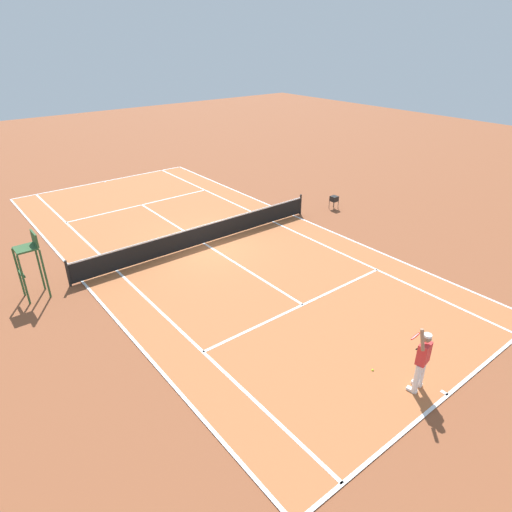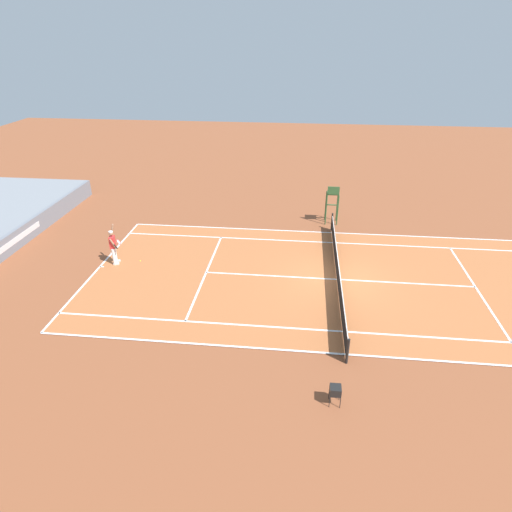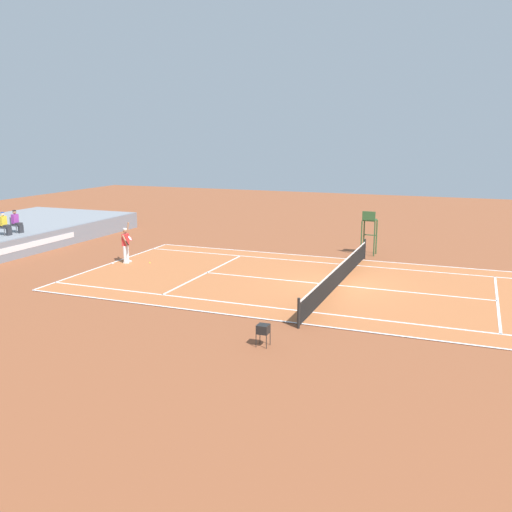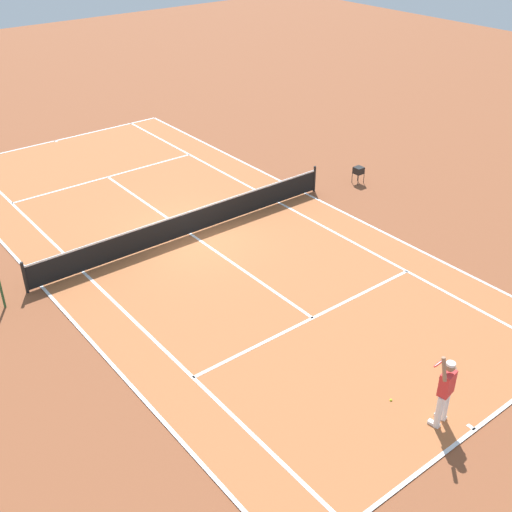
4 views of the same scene
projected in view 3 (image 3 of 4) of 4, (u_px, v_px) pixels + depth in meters
The scene contains 10 objects.
ground_plane at pixel (339, 286), 24.47m from camera, with size 80.00×80.00×0.00m, color brown.
court at pixel (339, 286), 24.47m from camera, with size 11.08×23.88×0.03m.
net at pixel (339, 274), 24.36m from camera, with size 11.98×0.10×1.07m.
barrier_wall at pixel (27, 246), 30.53m from camera, with size 21.02×0.25×1.08m.
spectator_seated_4 at pixel (5, 224), 30.67m from camera, with size 0.44×0.60×1.27m.
spectator_seated_5 at pixel (16, 222), 31.46m from camera, with size 0.44×0.60×1.27m.
tennis_player at pixel (126, 244), 28.68m from camera, with size 0.75×0.73×2.08m.
tennis_ball at pixel (150, 263), 28.78m from camera, with size 0.07×0.07×0.07m, color #D1E533.
umpire_chair at pixel (369, 227), 30.55m from camera, with size 0.77×0.77×2.44m.
ball_hopper at pixel (263, 329), 17.33m from camera, with size 0.36×0.36×0.70m.
Camera 3 is at (-23.34, -5.28, 6.40)m, focal length 39.35 mm.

